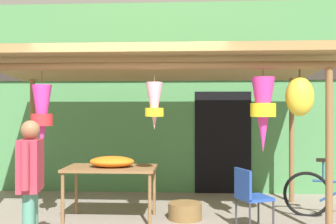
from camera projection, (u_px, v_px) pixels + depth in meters
name	position (u px, v px, depth m)	size (l,w,h in m)	color
shop_facade	(152.00, 98.00, 8.12)	(9.14, 0.29, 3.78)	#47844C
market_stall_canopy	(160.00, 74.00, 6.17)	(5.21, 2.45, 2.49)	brown
display_table	(111.00, 172.00, 5.96)	(1.33, 0.78, 0.79)	brown
flower_heap_on_table	(113.00, 162.00, 5.93)	(0.66, 0.46, 0.16)	orange
folding_chair	(249.00, 194.00, 5.43)	(0.53, 0.53, 0.84)	#2347A8
wicker_basket_by_table	(185.00, 211.00, 6.01)	(0.50, 0.50, 0.24)	brown
customer_foreground	(30.00, 178.00, 4.37)	(0.29, 0.59, 1.52)	#4C8E7A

